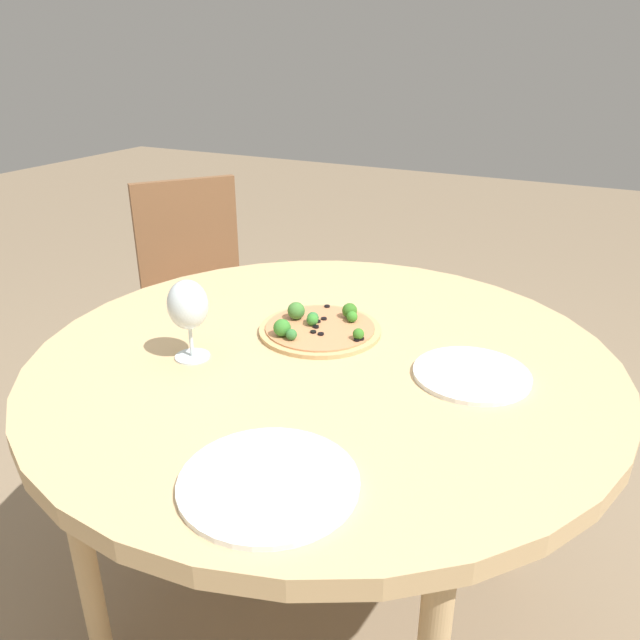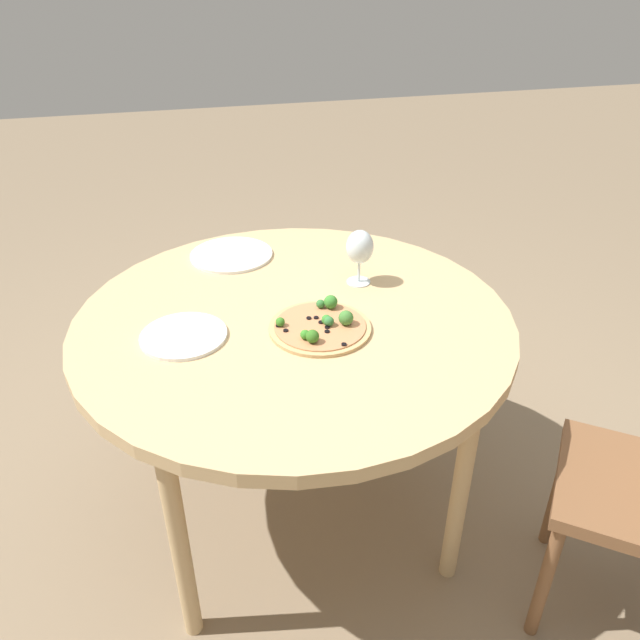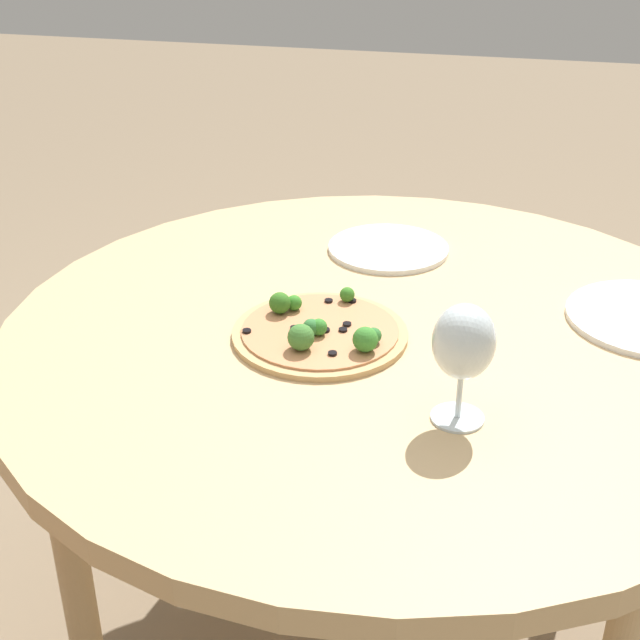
% 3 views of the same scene
% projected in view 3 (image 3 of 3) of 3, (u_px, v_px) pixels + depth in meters
% --- Properties ---
extents(dining_table, '(1.25, 1.25, 0.76)m').
position_uv_depth(dining_table, '(381.00, 358.00, 1.48)').
color(dining_table, tan).
rests_on(dining_table, ground_plane).
extents(pizza, '(0.28, 0.28, 0.06)m').
position_uv_depth(pizza, '(320.00, 331.00, 1.42)').
color(pizza, tan).
rests_on(pizza, dining_table).
extents(wine_glass, '(0.08, 0.08, 0.17)m').
position_uv_depth(wine_glass, '(464.00, 344.00, 1.16)').
color(wine_glass, silver).
rests_on(wine_glass, dining_table).
extents(plate_near, '(0.23, 0.23, 0.01)m').
position_uv_depth(plate_near, '(388.00, 248.00, 1.73)').
color(plate_near, white).
rests_on(plate_near, dining_table).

